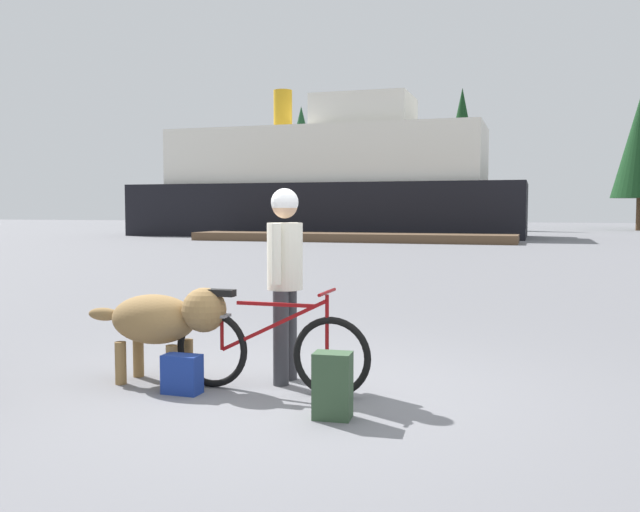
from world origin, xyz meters
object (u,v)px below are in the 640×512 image
Objects in this scene: backpack at (333,386)px; bicycle at (268,349)px; handbag_pannier at (182,374)px; person_cyclist at (285,266)px; dog at (164,319)px; ferry_boat at (328,184)px.

bicycle is at bearing 142.79° from backpack.
backpack is 1.50× the size of handbag_pannier.
bicycle is at bearing 22.15° from handbag_pannier.
person_cyclist reaches higher than bicycle.
dog is 1.85m from backpack.
handbag_pannier is (-0.70, -0.63, -0.89)m from person_cyclist.
bicycle reaches higher than handbag_pannier.
backpack is at bearing -11.47° from handbag_pannier.
person_cyclist reaches higher than dog.
ferry_boat reaches higher than person_cyclist.
ferry_boat is at bearing 106.16° from person_cyclist.
handbag_pannier is at bearing 168.53° from backpack.
dog is at bearing -179.41° from bicycle.
handbag_pannier is at bearing -75.23° from ferry_boat.
person_cyclist is (0.02, 0.35, 0.69)m from bicycle.
ferry_boat is at bearing 104.37° from dog.
handbag_pannier is 0.01× the size of ferry_boat.
dog is at bearing -160.29° from person_cyclist.
person_cyclist reaches higher than backpack.
bicycle is 0.77m from person_cyclist.
person_cyclist is at bearing 128.03° from backpack.
person_cyclist is 5.26× the size of handbag_pannier.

